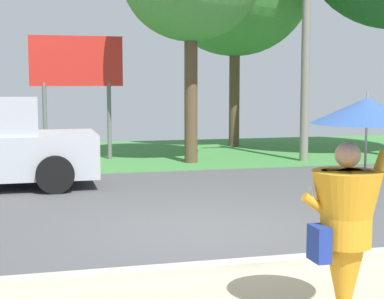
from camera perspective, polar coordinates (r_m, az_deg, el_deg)
name	(u,v)px	position (r m, az deg, el deg)	size (l,w,h in m)	color
ground_plane	(164,197)	(12.02, -2.67, -4.47)	(40.00, 22.00, 0.20)	#4C4C4F
monk_pedestrian	(350,213)	(5.40, 14.62, -5.83)	(1.05, 0.96, 2.13)	orange
utility_pole	(306,43)	(17.32, 10.65, 9.82)	(1.80, 0.24, 6.24)	gray
roadside_billboard	(76,70)	(17.50, -10.80, 7.35)	(2.60, 0.12, 3.50)	slate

